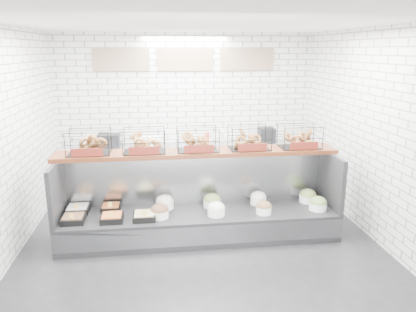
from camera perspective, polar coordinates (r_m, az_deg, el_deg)
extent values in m
plane|color=black|center=(5.87, -0.85, -12.49)|extent=(5.50, 5.50, 0.00)
cube|color=white|center=(8.04, -3.12, 6.26)|extent=(5.00, 0.02, 3.00)
cube|color=white|center=(5.65, -26.98, 1.02)|extent=(0.02, 5.50, 3.00)
cube|color=white|center=(6.15, 22.96, 2.45)|extent=(0.02, 5.50, 3.00)
cube|color=white|center=(5.23, -0.98, 18.20)|extent=(5.00, 5.50, 0.02)
cube|color=tan|center=(7.93, -12.11, 13.10)|extent=(1.05, 0.03, 0.42)
cube|color=tan|center=(7.93, -3.20, 13.39)|extent=(1.05, 0.03, 0.42)
cube|color=tan|center=(8.10, 5.53, 13.38)|extent=(1.05, 0.03, 0.42)
cube|color=black|center=(6.05, -1.18, -9.51)|extent=(4.00, 0.90, 0.40)
cube|color=#93969B|center=(5.65, -0.70, -11.13)|extent=(4.00, 0.03, 0.28)
cube|color=#93969B|center=(6.22, -1.62, -2.91)|extent=(4.00, 0.08, 0.80)
cube|color=black|center=(5.96, -20.45, -4.65)|extent=(0.06, 0.90, 0.80)
cube|color=black|center=(6.33, 16.83, -3.22)|extent=(0.06, 0.90, 0.80)
cube|color=black|center=(5.89, -18.39, -8.44)|extent=(0.31, 0.31, 0.08)
cube|color=brown|center=(5.88, -18.42, -8.13)|extent=(0.26, 0.26, 0.04)
cube|color=#FFD558|center=(5.76, -18.66, -8.03)|extent=(0.06, 0.01, 0.08)
cube|color=black|center=(6.21, -17.82, -7.18)|extent=(0.32, 0.32, 0.08)
cube|color=white|center=(6.20, -17.85, -6.88)|extent=(0.27, 0.27, 0.04)
cube|color=#FFD558|center=(6.08, -18.07, -6.78)|extent=(0.06, 0.01, 0.08)
cube|color=black|center=(5.79, -13.35, -8.50)|extent=(0.30, 0.30, 0.08)
cube|color=#CE632B|center=(5.77, -13.37, -8.18)|extent=(0.26, 0.26, 0.04)
cube|color=#FFD558|center=(5.66, -13.51, -8.08)|extent=(0.06, 0.01, 0.08)
cube|color=black|center=(6.14, -13.48, -7.13)|extent=(0.27, 0.27, 0.08)
cube|color=#C8602A|center=(6.13, -13.50, -6.83)|extent=(0.23, 0.23, 0.04)
cube|color=#FFD558|center=(6.02, -13.63, -6.67)|extent=(0.06, 0.01, 0.08)
cube|color=black|center=(5.76, -8.94, -8.39)|extent=(0.31, 0.31, 0.08)
cube|color=tan|center=(5.74, -8.95, -8.07)|extent=(0.26, 0.26, 0.04)
cube|color=#FFD558|center=(5.62, -9.00, -7.98)|extent=(0.06, 0.01, 0.08)
cylinder|color=white|center=(5.78, -6.80, -8.06)|extent=(0.25, 0.25, 0.11)
ellipsoid|color=brown|center=(5.76, -6.81, -7.51)|extent=(0.25, 0.25, 0.17)
cylinder|color=white|center=(6.09, -6.10, -6.82)|extent=(0.27, 0.27, 0.11)
ellipsoid|color=silver|center=(6.07, -6.11, -6.29)|extent=(0.26, 0.26, 0.18)
cylinder|color=white|center=(5.81, 1.16, -7.83)|extent=(0.25, 0.25, 0.11)
ellipsoid|color=silver|center=(5.79, 1.16, -7.28)|extent=(0.25, 0.25, 0.17)
cylinder|color=white|center=(6.11, 0.58, -6.66)|extent=(0.27, 0.27, 0.11)
ellipsoid|color=olive|center=(6.09, 0.59, -6.13)|extent=(0.26, 0.26, 0.18)
cylinder|color=white|center=(5.92, 7.83, -7.51)|extent=(0.22, 0.22, 0.11)
ellipsoid|color=brown|center=(5.90, 7.85, -6.97)|extent=(0.22, 0.22, 0.15)
cylinder|color=white|center=(6.26, 7.08, -6.23)|extent=(0.24, 0.24, 0.11)
ellipsoid|color=silver|center=(6.24, 7.10, -5.71)|extent=(0.24, 0.24, 0.17)
cylinder|color=white|center=(6.22, 15.18, -6.82)|extent=(0.26, 0.26, 0.11)
ellipsoid|color=#618543|center=(6.19, 15.22, -6.30)|extent=(0.25, 0.25, 0.18)
cylinder|color=white|center=(6.49, 13.83, -5.81)|extent=(0.26, 0.26, 0.11)
ellipsoid|color=#84964C|center=(6.47, 13.86, -5.31)|extent=(0.26, 0.26, 0.18)
cube|color=#401B0D|center=(5.92, -1.46, 0.51)|extent=(4.10, 0.50, 0.06)
cube|color=black|center=(5.92, -16.42, 1.90)|extent=(0.60, 0.38, 0.34)
cube|color=#5A1910|center=(5.75, -16.65, 0.48)|extent=(0.42, 0.02, 0.11)
cube|color=black|center=(5.84, -8.98, 2.16)|extent=(0.60, 0.38, 0.34)
cube|color=#5A1910|center=(5.67, -8.99, 0.74)|extent=(0.42, 0.02, 0.11)
cube|color=black|center=(5.87, -1.48, 2.40)|extent=(0.60, 0.38, 0.34)
cube|color=#5A1910|center=(5.70, -1.26, 0.98)|extent=(0.42, 0.02, 0.11)
cube|color=black|center=(5.99, 5.84, 2.59)|extent=(0.60, 0.38, 0.34)
cube|color=#5A1910|center=(5.82, 6.26, 1.21)|extent=(0.42, 0.02, 0.11)
cube|color=black|center=(6.21, 12.76, 2.72)|extent=(0.60, 0.38, 0.34)
cube|color=#5A1910|center=(6.05, 13.35, 1.40)|extent=(0.42, 0.02, 0.11)
cube|color=#93969B|center=(7.96, -2.84, -1.58)|extent=(4.00, 0.60, 0.90)
cube|color=black|center=(7.90, -13.78, 2.15)|extent=(0.40, 0.30, 0.24)
cube|color=silver|center=(7.78, -7.81, 2.02)|extent=(0.35, 0.28, 0.18)
cylinder|color=#BB492E|center=(7.93, -0.12, 2.56)|extent=(0.09, 0.09, 0.22)
cube|color=black|center=(8.06, 8.22, 2.89)|extent=(0.30, 0.30, 0.30)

